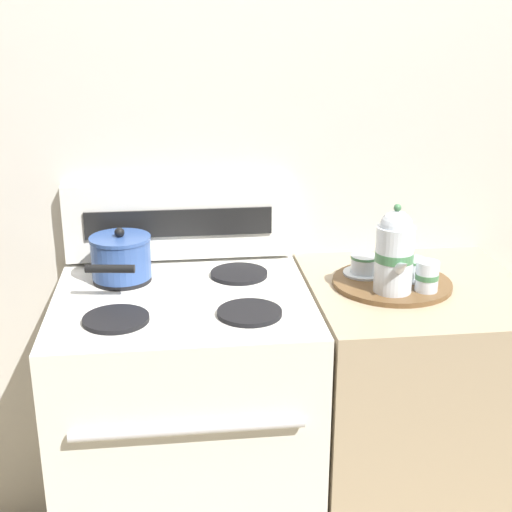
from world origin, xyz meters
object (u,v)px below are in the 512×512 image
(saucepan, at_px, (121,257))
(stove, at_px, (188,443))
(teacup_left, at_px, (412,268))
(teapot, at_px, (395,252))
(teacup_right, at_px, (364,265))
(creamer_jug, at_px, (427,276))
(serving_tray, at_px, (392,283))

(saucepan, bearing_deg, stove, -39.45)
(teacup_left, bearing_deg, teapot, -131.60)
(stove, distance_m, saucepan, 0.57)
(teacup_left, distance_m, teacup_right, 0.13)
(stove, height_order, teapot, teapot)
(saucepan, height_order, creamer_jug, saucepan)
(stove, distance_m, creamer_jug, 0.83)
(saucepan, distance_m, creamer_jug, 0.84)
(teacup_right, height_order, creamer_jug, creamer_jug)
(stove, height_order, serving_tray, serving_tray)
(stove, xyz_separation_m, teacup_right, (0.52, 0.08, 0.50))
(teacup_left, xyz_separation_m, creamer_jug, (0.01, -0.10, 0.01))
(saucepan, bearing_deg, serving_tray, -9.22)
(saucepan, xyz_separation_m, teapot, (0.72, -0.20, 0.05))
(teapot, bearing_deg, creamer_jug, -4.13)
(serving_tray, distance_m, creamer_jug, 0.12)
(teapot, bearing_deg, teacup_right, 107.08)
(teapot, xyz_separation_m, creamer_jug, (0.09, -0.01, -0.07))
(teapot, bearing_deg, saucepan, 164.75)
(saucepan, height_order, teapot, teapot)
(stove, xyz_separation_m, saucepan, (-0.17, 0.14, 0.53))
(creamer_jug, bearing_deg, serving_tray, 129.49)
(saucepan, xyz_separation_m, serving_tray, (0.75, -0.12, -0.07))
(serving_tray, xyz_separation_m, teacup_right, (-0.06, 0.06, 0.03))
(teacup_right, xyz_separation_m, creamer_jug, (0.13, -0.14, 0.01))
(teacup_right, bearing_deg, teacup_left, -17.86)
(teapot, height_order, teacup_left, teapot)
(stove, xyz_separation_m, teacup_left, (0.64, 0.03, 0.50))
(stove, relative_size, creamer_jug, 11.28)
(saucepan, distance_m, teacup_left, 0.82)
(creamer_jug, bearing_deg, teapot, 175.87)
(serving_tray, height_order, teapot, teapot)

